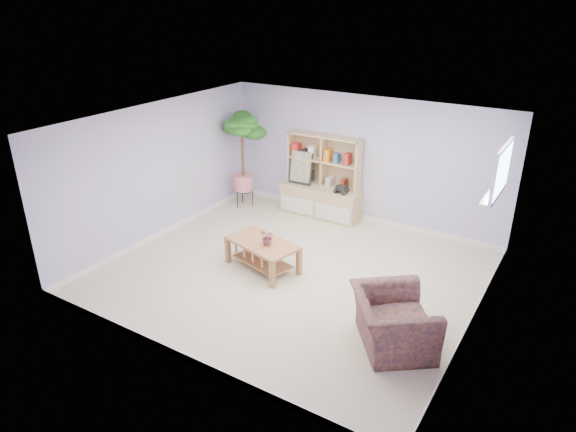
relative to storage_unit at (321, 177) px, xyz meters
The scene contains 14 objects.
floor 2.48m from the storage_unit, 72.25° to the right, with size 5.50×5.00×0.01m, color #CAB78D.
ceiling 2.84m from the storage_unit, 72.25° to the right, with size 5.50×5.00×0.01m, color white.
walls 2.39m from the storage_unit, 72.25° to the right, with size 5.51×5.01×2.40m.
baseboard 2.47m from the storage_unit, 72.25° to the right, with size 5.50×5.00×0.10m, color white, non-canonical shape.
window 4.00m from the storage_unit, 25.44° to the right, with size 0.10×0.98×0.68m, color #BBDBF6, non-canonical shape.
window_sill 3.86m from the storage_unit, 25.84° to the right, with size 0.14×1.00×0.04m, color white.
storage_unit is the anchor object (origin of this frame).
poster 0.45m from the storage_unit, behind, with size 0.48×0.11×0.66m, color yellow, non-canonical shape.
toy_truck 0.52m from the storage_unit, 11.96° to the right, with size 0.31×0.21×0.16m, color black, non-canonical shape.
coffee_table 2.46m from the storage_unit, 84.17° to the right, with size 1.16×0.63×0.47m, color brown, non-canonical shape.
table_plant 2.47m from the storage_unit, 81.06° to the right, with size 0.24×0.21×0.26m, color #195420.
floor_tree 1.64m from the storage_unit, 166.07° to the right, with size 0.72×0.72×1.95m, color #1F6C17, non-canonical shape.
armchair 4.16m from the storage_unit, 49.16° to the right, with size 1.06×0.92×0.78m, color #0E1634.
sill_plant 3.85m from the storage_unit, 24.05° to the right, with size 0.14×0.12×0.26m, color #1F6C17.
Camera 1 is at (3.68, -6.06, 4.07)m, focal length 32.00 mm.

